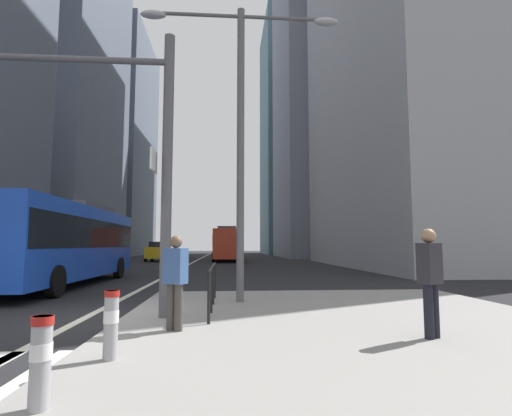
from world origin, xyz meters
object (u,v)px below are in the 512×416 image
(city_bus_red_receding, at_px, (227,243))
(traffic_signal_gantry, at_px, (65,124))
(city_bus_blue_oncoming, at_px, (65,240))
(bollard_front, at_px, (41,357))
(car_oncoming_mid, at_px, (158,251))
(bollard_left, at_px, (111,321))
(car_receding_near, at_px, (220,250))
(pedestrian_waiting, at_px, (175,278))
(street_lamp_post, at_px, (241,110))
(pedestrian_walking, at_px, (430,277))

(city_bus_red_receding, height_order, traffic_signal_gantry, traffic_signal_gantry)
(city_bus_blue_oncoming, bearing_deg, bollard_front, -68.98)
(city_bus_red_receding, bearing_deg, bollard_front, -92.58)
(car_oncoming_mid, relative_size, bollard_left, 5.09)
(car_receding_near, xyz_separation_m, pedestrian_waiting, (0.04, -44.18, 0.06))
(city_bus_blue_oncoming, relative_size, car_oncoming_mid, 2.53)
(city_bus_red_receding, xyz_separation_m, car_receding_near, (-0.92, 10.54, -0.85))
(traffic_signal_gantry, height_order, bollard_front, traffic_signal_gantry)
(bollard_left, bearing_deg, street_lamp_post, 70.00)
(bollard_front, height_order, pedestrian_walking, pedestrian_walking)
(car_oncoming_mid, bearing_deg, street_lamp_post, -76.46)
(traffic_signal_gantry, height_order, pedestrian_waiting, traffic_signal_gantry)
(car_receding_near, bearing_deg, city_bus_blue_oncoming, -99.03)
(city_bus_blue_oncoming, height_order, city_bus_red_receding, same)
(city_bus_red_receding, relative_size, street_lamp_post, 1.41)
(city_bus_blue_oncoming, height_order, traffic_signal_gantry, traffic_signal_gantry)
(car_oncoming_mid, relative_size, car_receding_near, 1.02)
(car_oncoming_mid, xyz_separation_m, pedestrian_walking, (10.14, -34.27, 0.12))
(traffic_signal_gantry, bearing_deg, car_receding_near, 86.72)
(bollard_left, height_order, pedestrian_waiting, pedestrian_waiting)
(car_oncoming_mid, bearing_deg, bollard_front, -81.89)
(pedestrian_waiting, bearing_deg, car_oncoming_mid, 100.17)
(street_lamp_post, bearing_deg, pedestrian_waiting, -110.27)
(street_lamp_post, bearing_deg, traffic_signal_gantry, -150.51)
(city_bus_blue_oncoming, bearing_deg, pedestrian_waiting, -59.01)
(city_bus_red_receding, xyz_separation_m, street_lamp_post, (0.36, -30.27, 3.45))
(traffic_signal_gantry, bearing_deg, city_bus_red_receding, 84.03)
(car_oncoming_mid, bearing_deg, city_bus_red_receding, 1.90)
(car_oncoming_mid, bearing_deg, car_receding_near, 61.07)
(city_bus_blue_oncoming, relative_size, street_lamp_post, 1.41)
(city_bus_blue_oncoming, height_order, pedestrian_walking, city_bus_blue_oncoming)
(traffic_signal_gantry, distance_m, street_lamp_post, 4.45)
(street_lamp_post, bearing_deg, city_bus_blue_oncoming, 139.04)
(car_oncoming_mid, distance_m, street_lamp_post, 31.20)
(city_bus_blue_oncoming, bearing_deg, bollard_left, -65.57)
(city_bus_blue_oncoming, xyz_separation_m, bollard_left, (4.99, -10.98, -1.20))
(bollard_front, bearing_deg, bollard_left, 83.30)
(car_oncoming_mid, xyz_separation_m, street_lamp_post, (7.24, -30.04, 4.29))
(car_oncoming_mid, distance_m, pedestrian_walking, 35.74)
(city_bus_blue_oncoming, xyz_separation_m, city_bus_red_receding, (6.47, 24.35, -0.00))
(city_bus_blue_oncoming, height_order, car_oncoming_mid, city_bus_blue_oncoming)
(traffic_signal_gantry, bearing_deg, street_lamp_post, 29.49)
(car_receding_near, distance_m, pedestrian_walking, 45.24)
(street_lamp_post, bearing_deg, bollard_front, -107.05)
(bollard_left, height_order, pedestrian_walking, pedestrian_walking)
(city_bus_blue_oncoming, height_order, bollard_front, city_bus_blue_oncoming)
(city_bus_blue_oncoming, distance_m, car_receding_near, 35.34)
(street_lamp_post, bearing_deg, bollard_left, -110.00)
(city_bus_blue_oncoming, distance_m, street_lamp_post, 9.67)
(bollard_front, bearing_deg, city_bus_red_receding, 87.42)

